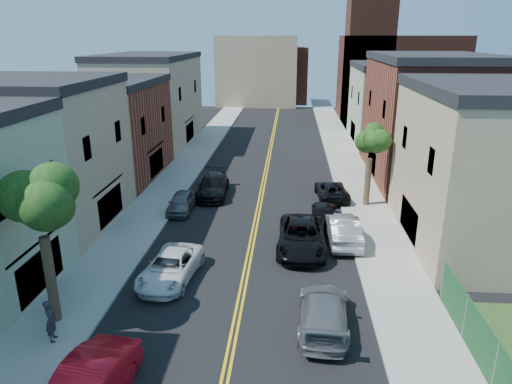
% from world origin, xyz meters
% --- Properties ---
extents(sidewalk_left, '(3.20, 100.00, 0.15)m').
position_xyz_m(sidewalk_left, '(-7.90, 40.00, 0.07)').
color(sidewalk_left, gray).
rests_on(sidewalk_left, ground).
extents(sidewalk_right, '(3.20, 100.00, 0.15)m').
position_xyz_m(sidewalk_right, '(7.90, 40.00, 0.07)').
color(sidewalk_right, gray).
rests_on(sidewalk_right, ground).
extents(curb_left, '(0.30, 100.00, 0.15)m').
position_xyz_m(curb_left, '(-6.15, 40.00, 0.07)').
color(curb_left, gray).
rests_on(curb_left, ground).
extents(curb_right, '(0.30, 100.00, 0.15)m').
position_xyz_m(curb_right, '(6.15, 40.00, 0.07)').
color(curb_right, gray).
rests_on(curb_right, ground).
extents(bldg_left_tan_near, '(9.00, 10.00, 9.00)m').
position_xyz_m(bldg_left_tan_near, '(-14.00, 25.00, 4.50)').
color(bldg_left_tan_near, '#998466').
rests_on(bldg_left_tan_near, ground).
extents(bldg_left_brick, '(9.00, 12.00, 8.00)m').
position_xyz_m(bldg_left_brick, '(-14.00, 36.00, 4.00)').
color(bldg_left_brick, brown).
rests_on(bldg_left_brick, ground).
extents(bldg_left_tan_far, '(9.00, 16.00, 9.50)m').
position_xyz_m(bldg_left_tan_far, '(-14.00, 50.00, 4.75)').
color(bldg_left_tan_far, '#998466').
rests_on(bldg_left_tan_far, ground).
extents(bldg_right_tan, '(9.00, 12.00, 9.00)m').
position_xyz_m(bldg_right_tan, '(14.00, 24.00, 4.50)').
color(bldg_right_tan, '#998466').
rests_on(bldg_right_tan, ground).
extents(bldg_right_brick, '(9.00, 14.00, 10.00)m').
position_xyz_m(bldg_right_brick, '(14.00, 38.00, 5.00)').
color(bldg_right_brick, brown).
rests_on(bldg_right_brick, ground).
extents(bldg_right_palegrn, '(9.00, 12.00, 8.50)m').
position_xyz_m(bldg_right_palegrn, '(14.00, 52.00, 4.25)').
color(bldg_right_palegrn, gray).
rests_on(bldg_right_palegrn, ground).
extents(church, '(16.20, 14.20, 22.60)m').
position_xyz_m(church, '(16.33, 67.07, 7.24)').
color(church, '#4C2319').
rests_on(church, ground).
extents(backdrop_left, '(14.00, 8.00, 12.00)m').
position_xyz_m(backdrop_left, '(-4.00, 82.00, 6.00)').
color(backdrop_left, '#998466').
rests_on(backdrop_left, ground).
extents(backdrop_center, '(10.00, 8.00, 10.00)m').
position_xyz_m(backdrop_center, '(0.00, 86.00, 5.00)').
color(backdrop_center, brown).
rests_on(backdrop_center, ground).
extents(tree_left_mid, '(5.20, 5.20, 9.29)m').
position_xyz_m(tree_left_mid, '(-7.88, 14.01, 6.58)').
color(tree_left_mid, '#39291C').
rests_on(tree_left_mid, sidewalk_left).
extents(tree_right_far, '(4.40, 4.40, 8.03)m').
position_xyz_m(tree_right_far, '(7.92, 30.01, 5.76)').
color(tree_right_far, '#39291C').
rests_on(tree_right_far, sidewalk_right).
extents(white_pickup, '(2.91, 5.34, 1.42)m').
position_xyz_m(white_pickup, '(-3.80, 18.10, 0.71)').
color(white_pickup, silver).
rests_on(white_pickup, ground).
extents(grey_car_left, '(1.68, 4.05, 1.37)m').
position_xyz_m(grey_car_left, '(-5.50, 27.91, 0.69)').
color(grey_car_left, '#53565A').
rests_on(grey_car_left, ground).
extents(black_car_left, '(2.51, 5.66, 1.62)m').
position_xyz_m(black_car_left, '(-3.80, 31.54, 0.81)').
color(black_car_left, black).
rests_on(black_car_left, ground).
extents(grey_car_right, '(2.42, 5.33, 1.51)m').
position_xyz_m(grey_car_right, '(3.80, 14.57, 0.76)').
color(grey_car_right, '#5A5D62').
rests_on(grey_car_right, ground).
extents(black_car_right, '(2.18, 4.50, 1.48)m').
position_xyz_m(black_car_right, '(4.56, 26.54, 0.74)').
color(black_car_right, black).
rests_on(black_car_right, ground).
extents(silver_car_right, '(1.98, 5.19, 1.69)m').
position_xyz_m(silver_car_right, '(5.50, 23.49, 0.85)').
color(silver_car_right, '#93949A').
rests_on(silver_car_right, ground).
extents(dark_car_right_far, '(2.58, 4.98, 1.34)m').
position_xyz_m(dark_car_right_far, '(5.47, 31.49, 0.67)').
color(dark_car_right_far, black).
rests_on(dark_car_right_far, ground).
extents(black_suv_lane, '(2.95, 6.10, 1.67)m').
position_xyz_m(black_suv_lane, '(3.00, 22.23, 0.84)').
color(black_suv_lane, black).
rests_on(black_suv_lane, ground).
extents(pedestrian_left, '(0.59, 0.76, 1.83)m').
position_xyz_m(pedestrian_left, '(-7.32, 12.57, 1.06)').
color(pedestrian_left, '#28272F').
rests_on(pedestrian_left, sidewalk_left).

